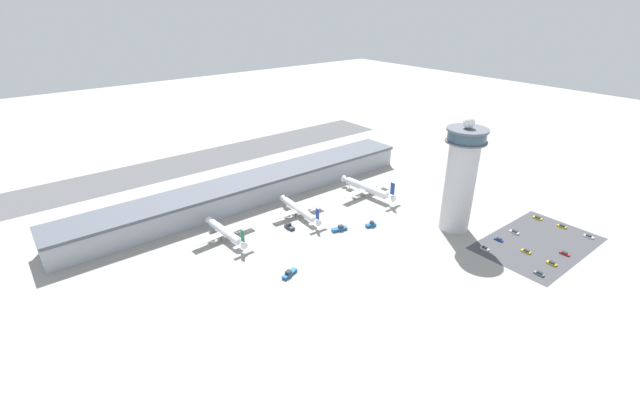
# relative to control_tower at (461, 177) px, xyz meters

# --- Properties ---
(ground_plane) EXTENTS (1000.00, 1000.00, 0.00)m
(ground_plane) POSITION_rel_control_tower_xyz_m (-65.94, 26.81, -29.00)
(ground_plane) COLOR #9E9B93
(terminal_building) EXTENTS (219.25, 25.00, 13.83)m
(terminal_building) POSITION_rel_control_tower_xyz_m (-65.94, 96.81, -21.99)
(terminal_building) COLOR #A3A8B2
(terminal_building) RESTS_ON ground
(runway_strip) EXTENTS (328.88, 44.00, 0.01)m
(runway_strip) POSITION_rel_control_tower_xyz_m (-65.94, 179.58, -29.00)
(runway_strip) COLOR #515154
(runway_strip) RESTS_ON ground
(control_tower) EXTENTS (19.91, 19.91, 59.72)m
(control_tower) POSITION_rel_control_tower_xyz_m (0.00, 0.00, 0.00)
(control_tower) COLOR #BCBCC1
(control_tower) RESTS_ON ground
(parking_lot_surface) EXTENTS (64.00, 40.00, 0.01)m
(parking_lot_surface) POSITION_rel_control_tower_xyz_m (19.66, -35.88, -29.00)
(parking_lot_surface) COLOR #424247
(parking_lot_surface) RESTS_ON ground
(airplane_gate_alpha) EXTENTS (34.18, 35.27, 12.16)m
(airplane_gate_alpha) POSITION_rel_control_tower_xyz_m (-99.29, 64.25, -25.05)
(airplane_gate_alpha) COLOR silver
(airplane_gate_alpha) RESTS_ON ground
(airplane_gate_bravo) EXTENTS (32.01, 37.87, 11.82)m
(airplane_gate_bravo) POSITION_rel_control_tower_xyz_m (-55.59, 61.36, -25.13)
(airplane_gate_bravo) COLOR white
(airplane_gate_bravo) RESTS_ON ground
(airplane_gate_charlie) EXTENTS (37.52, 41.40, 14.43)m
(airplane_gate_charlie) POSITION_rel_control_tower_xyz_m (-7.12, 57.97, -24.19)
(airplane_gate_charlie) COLOR silver
(airplane_gate_charlie) RESTS_ON ground
(service_truck_catering) EXTENTS (2.67, 6.48, 2.92)m
(service_truck_catering) POSITION_rel_control_tower_xyz_m (-68.02, 53.43, -27.99)
(service_truck_catering) COLOR black
(service_truck_catering) RESTS_ON ground
(service_truck_fuel) EXTENTS (5.98, 3.50, 3.01)m
(service_truck_fuel) POSITION_rel_control_tower_xyz_m (-32.95, 28.06, -27.95)
(service_truck_fuel) COLOR black
(service_truck_fuel) RESTS_ON ground
(service_truck_baggage) EXTENTS (8.64, 4.76, 2.81)m
(service_truck_baggage) POSITION_rel_control_tower_xyz_m (-92.12, 18.79, -28.03)
(service_truck_baggage) COLOR black
(service_truck_baggage) RESTS_ON ground
(service_truck_water) EXTENTS (8.56, 4.65, 2.84)m
(service_truck_water) POSITION_rel_control_tower_xyz_m (-48.78, 35.30, -28.02)
(service_truck_water) COLOR black
(service_truck_water) RESTS_ON ground
(car_black_suv) EXTENTS (1.97, 4.66, 1.38)m
(car_black_suv) POSITION_rel_control_tower_xyz_m (45.57, -48.96, -28.47)
(car_black_suv) COLOR black
(car_black_suv) RESTS_ON ground
(car_white_wagon) EXTENTS (1.95, 4.61, 1.47)m
(car_white_wagon) POSITION_rel_control_tower_xyz_m (45.67, -35.58, -28.43)
(car_white_wagon) COLOR black
(car_white_wagon) RESTS_ON ground
(car_silver_sedan) EXTENTS (2.08, 4.52, 1.37)m
(car_silver_sedan) POSITION_rel_control_tower_xyz_m (7.17, -36.26, -28.47)
(car_silver_sedan) COLOR black
(car_silver_sedan) RESTS_ON ground
(car_red_hatchback) EXTENTS (1.84, 4.43, 1.45)m
(car_red_hatchback) POSITION_rel_control_tower_xyz_m (6.45, -48.72, -28.44)
(car_red_hatchback) COLOR black
(car_red_hatchback) RESTS_ON ground
(car_blue_compact) EXTENTS (1.83, 4.20, 1.43)m
(car_blue_compact) POSITION_rel_control_tower_xyz_m (7.00, -22.16, -28.45)
(car_blue_compact) COLOR black
(car_blue_compact) RESTS_ON ground
(car_grey_coupe) EXTENTS (1.79, 4.12, 1.50)m
(car_grey_coupe) POSITION_rel_control_tower_xyz_m (-6.13, -22.54, -28.42)
(car_grey_coupe) COLOR black
(car_grey_coupe) RESTS_ON ground
(car_navy_sedan) EXTENTS (1.91, 4.66, 1.58)m
(car_navy_sedan) POSITION_rel_control_tower_xyz_m (20.04, -23.15, -28.39)
(car_navy_sedan) COLOR black
(car_navy_sedan) RESTS_ON ground
(car_yellow_taxi) EXTENTS (1.93, 4.51, 1.35)m
(car_yellow_taxi) POSITION_rel_control_tower_xyz_m (19.61, -48.62, -28.48)
(car_yellow_taxi) COLOR black
(car_yellow_taxi) RESTS_ON ground
(car_maroon_suv) EXTENTS (1.83, 4.22, 1.58)m
(car_maroon_suv) POSITION_rel_control_tower_xyz_m (-5.91, -49.17, -28.39)
(car_maroon_suv) COLOR black
(car_maroon_suv) RESTS_ON ground
(car_green_van) EXTENTS (2.08, 4.84, 1.38)m
(car_green_van) POSITION_rel_control_tower_xyz_m (44.96, -22.78, -28.47)
(car_green_van) COLOR black
(car_green_van) RESTS_ON ground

